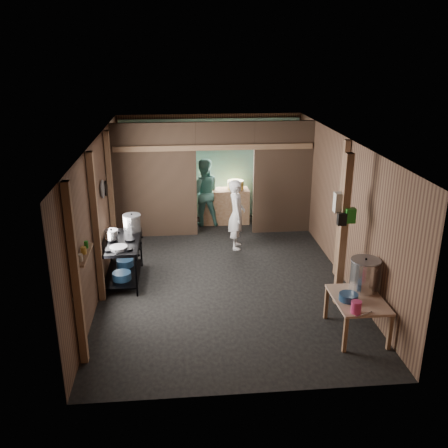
{
  "coord_description": "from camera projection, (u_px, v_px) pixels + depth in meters",
  "views": [
    {
      "loc": [
        -0.79,
        -8.59,
        4.16
      ],
      "look_at": [
        0.0,
        -0.2,
        1.1
      ],
      "focal_mm": 39.52,
      "sensor_mm": 36.0,
      "label": 1
    }
  ],
  "objects": [
    {
      "name": "post_free",
      "position": [
        343.0,
        232.0,
        8.03
      ],
      "size": [
        0.12,
        0.12,
        2.6
      ],
      "primitive_type": "cube",
      "color": "#917357",
      "rests_on": "floor"
    },
    {
      "name": "wall_shelf",
      "position": [
        84.0,
        255.0,
        6.9
      ],
      "size": [
        0.14,
        0.8,
        0.03
      ],
      "primitive_type": "cube",
      "color": "#917357",
      "rests_on": "wall_left"
    },
    {
      "name": "turquoise_panel",
      "position": [
        210.0,
        169.0,
        12.32
      ],
      "size": [
        4.4,
        0.06,
        2.5
      ],
      "primitive_type": "cube",
      "color": "#70C1B7",
      "rests_on": "wall_back"
    },
    {
      "name": "back_counter",
      "position": [
        224.0,
        206.0,
        12.17
      ],
      "size": [
        1.2,
        0.5,
        0.85
      ],
      "primitive_type": "cube",
      "color": "#917357",
      "rests_on": "floor"
    },
    {
      "name": "yellow_tub",
      "position": [
        236.0,
        185.0,
        12.01
      ],
      "size": [
        0.39,
        0.39,
        0.22
      ],
      "primitive_type": "cylinder",
      "color": "gold",
      "rests_on": "back_counter"
    },
    {
      "name": "frying_pan",
      "position": [
        118.0,
        248.0,
        8.58
      ],
      "size": [
        0.36,
        0.56,
        0.07
      ],
      "primitive_type": null,
      "rotation": [
        0.0,
        0.0,
        0.1
      ],
      "color": "gray",
      "rests_on": "gas_range"
    },
    {
      "name": "partition_left",
      "position": [
        155.0,
        181.0,
        11.03
      ],
      "size": [
        1.85,
        0.1,
        2.6
      ],
      "primitive_type": "cube",
      "color": "#4C3629",
      "rests_on": "floor"
    },
    {
      "name": "bag_black",
      "position": [
        342.0,
        219.0,
        7.86
      ],
      "size": [
        0.14,
        0.1,
        0.2
      ],
      "primitive_type": "cube",
      "color": "black",
      "rests_on": "post_free"
    },
    {
      "name": "wall_left",
      "position": [
        99.0,
        214.0,
        8.89
      ],
      "size": [
        0.0,
        7.0,
        2.6
      ],
      "primitive_type": "cube",
      "color": "brown",
      "rests_on": "ground"
    },
    {
      "name": "post_left_b",
      "position": [
        96.0,
        229.0,
        8.14
      ],
      "size": [
        0.1,
        0.12,
        2.6
      ],
      "primitive_type": "cube",
      "color": "#917357",
      "rests_on": "floor"
    },
    {
      "name": "pan_lid_big",
      "position": [
        103.0,
        189.0,
        9.14
      ],
      "size": [
        0.03,
        0.34,
        0.34
      ],
      "primitive_type": "cylinder",
      "rotation": [
        0.0,
        1.57,
        0.0
      ],
      "color": "gray",
      "rests_on": "wall_left"
    },
    {
      "name": "wall_right",
      "position": [
        342.0,
        207.0,
        9.28
      ],
      "size": [
        0.0,
        7.0,
        2.6
      ],
      "primitive_type": "cube",
      "color": "brown",
      "rests_on": "ground"
    },
    {
      "name": "post_left_a",
      "position": [
        76.0,
        277.0,
        6.46
      ],
      "size": [
        0.1,
        0.12,
        2.6
      ],
      "primitive_type": "cube",
      "color": "#917357",
      "rests_on": "floor"
    },
    {
      "name": "jar_green",
      "position": [
        86.0,
        245.0,
        7.08
      ],
      "size": [
        0.06,
        0.06,
        0.1
      ],
      "primitive_type": "cylinder",
      "color": "#1D7C1C",
      "rests_on": "wall_shelf"
    },
    {
      "name": "pan_lid_small",
      "position": [
        106.0,
        188.0,
        9.55
      ],
      "size": [
        0.03,
        0.3,
        0.3
      ],
      "primitive_type": "cylinder",
      "rotation": [
        0.0,
        1.57,
        0.0
      ],
      "color": "black",
      "rests_on": "wall_left"
    },
    {
      "name": "bag_white",
      "position": [
        341.0,
        202.0,
        7.94
      ],
      "size": [
        0.22,
        0.15,
        0.32
      ],
      "primitive_type": "cube",
      "color": "beige",
      "rests_on": "post_free"
    },
    {
      "name": "partition_header",
      "position": [
        225.0,
        135.0,
        10.82
      ],
      "size": [
        1.3,
        0.1,
        0.6
      ],
      "primitive_type": "cube",
      "color": "#4C3629",
      "rests_on": "wall_back"
    },
    {
      "name": "gas_range",
      "position": [
        123.0,
        261.0,
        9.11
      ],
      "size": [
        0.71,
        1.38,
        0.81
      ],
      "primitive_type": null,
      "color": "black",
      "rests_on": "floor"
    },
    {
      "name": "post_left_c",
      "position": [
        111.0,
        195.0,
        10.02
      ],
      "size": [
        0.1,
        0.12,
        2.6
      ],
      "primitive_type": "cube",
      "color": "#917357",
      "rests_on": "floor"
    },
    {
      "name": "wall_front",
      "position": [
        250.0,
        303.0,
        5.81
      ],
      "size": [
        4.5,
        0.0,
        2.6
      ],
      "primitive_type": "cube",
      "color": "brown",
      "rests_on": "ground"
    },
    {
      "name": "cook",
      "position": [
        237.0,
        214.0,
        10.52
      ],
      "size": [
        0.41,
        0.58,
        1.52
      ],
      "primitive_type": "imported",
      "rotation": [
        0.0,
        0.0,
        1.49
      ],
      "color": "white",
      "rests_on": "floor"
    },
    {
      "name": "stock_pot",
      "position": [
        364.0,
        275.0,
        7.55
      ],
      "size": [
        0.57,
        0.57,
        0.53
      ],
      "primitive_type": null,
      "rotation": [
        0.0,
        0.0,
        0.3
      ],
      "color": "silver",
      "rests_on": "prep_table"
    },
    {
      "name": "jar_yellow",
      "position": [
        83.0,
        250.0,
        6.87
      ],
      "size": [
        0.08,
        0.08,
        0.1
      ],
      "primitive_type": "cylinder",
      "color": "gold",
      "rests_on": "wall_shelf"
    },
    {
      "name": "partition_right",
      "position": [
        283.0,
        178.0,
        11.28
      ],
      "size": [
        1.35,
        0.1,
        2.6
      ],
      "primitive_type": "cube",
      "color": "#4C3629",
      "rests_on": "floor"
    },
    {
      "name": "wash_basin",
      "position": [
        349.0,
        297.0,
        7.3
      ],
      "size": [
        0.37,
        0.37,
        0.11
      ],
      "primitive_type": "cylinder",
      "rotation": [
        0.0,
        0.0,
        0.4
      ],
      "color": "navy",
      "rests_on": "prep_table"
    },
    {
      "name": "cross_beam",
      "position": [
        214.0,
        147.0,
        10.84
      ],
      "size": [
        4.4,
        0.12,
        0.12
      ],
      "primitive_type": "cube",
      "color": "#917357",
      "rests_on": "wall_left"
    },
    {
      "name": "red_cup",
      "position": [
        208.0,
        187.0,
        11.97
      ],
      "size": [
        0.11,
        0.11,
        0.13
      ],
      "primitive_type": "cylinder",
      "color": "#C3481F",
      "rests_on": "back_counter"
    },
    {
      "name": "blue_tub_back",
      "position": [
        125.0,
        263.0,
        9.48
      ],
      "size": [
        0.33,
        0.33,
        0.13
      ],
      "primitive_type": "cylinder",
      "color": "navy",
      "rests_on": "gas_range"
    },
    {
      "name": "stove_pot_large",
      "position": [
        132.0,
        223.0,
        9.39
      ],
      "size": [
        0.44,
        0.44,
        0.35
      ],
      "primitive_type": null,
      "rotation": [
        0.0,
        0.0,
        -0.34
      ],
      "color": "silver",
      "rests_on": "gas_range"
    },
    {
      "name": "wall_clock",
      "position": [
        220.0,
        143.0,
        12.08
      ],
      "size": [
        0.2,
        0.03,
        0.2
      ],
      "primitive_type": "cylinder",
      "rotation": [
        1.57,
        0.0,
        0.0
      ],
      "color": "beige",
      "rests_on": "wall_back"
    },
    {
      "name": "ceiling",
      "position": [
        223.0,
        140.0,
        8.64
      ],
      "size": [
        4.5,
        7.0,
        0.0
      ],
      "primitive_type": "cube",
      "color": "#342F2C",
      "rests_on": "ground"
    },
    {
      "name": "jar_white",
      "position": [
        80.0,
        258.0,
        6.64
      ],
      "size": [
        0.07,
        0.07,
        0.1
      ],
      "primitive_type": "cylinder",
      "color": "beige",
      "rests_on": "wall_shelf"
    },
    {
      "name": "blue_tub_front",
      "position": [
        122.0,
        276.0,
        8.93
      ],
      "size": [
        0.34,
        0.34,
        0.14
      ],
      "primitive_type": "cylinder",
      "color": "navy",
      "rests_on": "gas_range"
    },
    {
      "name": "stove_pot_med",
      "position": [
        111.0,
        235.0,
        8.97
      ],
      "size": [
        0.26,
        0.26,
        0.22
      ],
      "primitive_type": null,
      "rotation": [
        0.0,
        0.0,
        -0.05
      ],
      "color": "silver",
      "rests_on": "gas_range"
    },
    {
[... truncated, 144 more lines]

